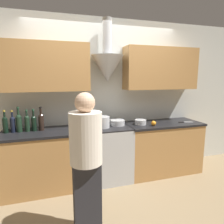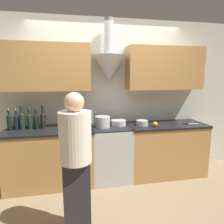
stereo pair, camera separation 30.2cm
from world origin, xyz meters
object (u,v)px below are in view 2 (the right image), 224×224
object	(u,v)px
stove_range	(111,152)
wine_bottle_4	(36,121)
wine_bottle_3	(30,121)
person_foreground_left	(76,159)
saucepan	(142,123)
wine_bottle_2	(22,120)
wine_bottle_5	(43,120)
mixing_bowl	(118,123)
stock_pot	(102,122)
wine_bottle_0	(9,121)
orange_fruit	(155,124)
wine_bottle_1	(16,121)

from	to	relation	value
stove_range	wine_bottle_4	size ratio (longest dim) A/B	2.75
wine_bottle_3	person_foreground_left	size ratio (longest dim) A/B	0.21
wine_bottle_3	person_foreground_left	xyz separation A→B (m)	(0.66, -1.14, -0.18)
wine_bottle_4	saucepan	distance (m)	1.65
wine_bottle_2	person_foreground_left	world-z (taller)	person_foreground_left
wine_bottle_2	person_foreground_left	xyz separation A→B (m)	(0.77, -1.15, -0.19)
wine_bottle_5	mixing_bowl	world-z (taller)	wine_bottle_5
wine_bottle_4	mixing_bowl	xyz separation A→B (m)	(1.27, -0.02, -0.08)
stock_pot	mixing_bowl	world-z (taller)	stock_pot
wine_bottle_0	wine_bottle_3	world-z (taller)	wine_bottle_0
orange_fruit	wine_bottle_4	bearing A→B (deg)	173.12
wine_bottle_0	saucepan	xyz separation A→B (m)	(2.03, -0.08, -0.09)
stove_range	wine_bottle_5	world-z (taller)	wine_bottle_5
wine_bottle_5	wine_bottle_0	bearing A→B (deg)	-179.67
orange_fruit	saucepan	bearing A→B (deg)	140.89
stove_range	orange_fruit	world-z (taller)	orange_fruit
wine_bottle_3	stock_pot	world-z (taller)	wine_bottle_3
wine_bottle_1	wine_bottle_3	distance (m)	0.19
wine_bottle_4	wine_bottle_2	bearing A→B (deg)	178.84
wine_bottle_1	wine_bottle_4	xyz separation A→B (m)	(0.28, -0.01, -0.00)
saucepan	person_foreground_left	bearing A→B (deg)	-135.55
wine_bottle_4	orange_fruit	bearing A→B (deg)	-6.88
wine_bottle_2	stock_pot	size ratio (longest dim) A/B	1.56
wine_bottle_5	mixing_bowl	bearing A→B (deg)	-1.00
stove_range	person_foreground_left	distance (m)	1.28
stove_range	stock_pot	world-z (taller)	stock_pot
wine_bottle_4	wine_bottle_3	bearing A→B (deg)	-178.85
orange_fruit	stock_pot	bearing A→B (deg)	171.02
wine_bottle_2	wine_bottle_4	bearing A→B (deg)	-1.16
stove_range	wine_bottle_2	xyz separation A→B (m)	(-1.33, 0.07, 0.58)
wine_bottle_1	wine_bottle_5	xyz separation A→B (m)	(0.38, -0.01, 0.01)
orange_fruit	mixing_bowl	bearing A→B (deg)	159.67
wine_bottle_2	wine_bottle_3	world-z (taller)	wine_bottle_2
wine_bottle_5	person_foreground_left	size ratio (longest dim) A/B	0.23
stove_range	wine_bottle_1	world-z (taller)	wine_bottle_1
wine_bottle_4	saucepan	bearing A→B (deg)	-2.88
wine_bottle_1	mixing_bowl	distance (m)	1.55
wine_bottle_1	orange_fruit	xyz separation A→B (m)	(2.10, -0.23, -0.09)
wine_bottle_0	wine_bottle_5	bearing A→B (deg)	0.33
mixing_bowl	orange_fruit	size ratio (longest dim) A/B	2.99
saucepan	person_foreground_left	size ratio (longest dim) A/B	0.12
wine_bottle_0	saucepan	bearing A→B (deg)	-2.37
wine_bottle_4	wine_bottle_5	size ratio (longest dim) A/B	0.91
stock_pot	saucepan	size ratio (longest dim) A/B	1.23
mixing_bowl	wine_bottle_4	bearing A→B (deg)	179.25
stove_range	wine_bottle_1	xyz separation A→B (m)	(-1.42, 0.08, 0.56)
mixing_bowl	wine_bottle_0	bearing A→B (deg)	179.38
wine_bottle_3	saucepan	world-z (taller)	wine_bottle_3
wine_bottle_5	person_foreground_left	distance (m)	1.25
wine_bottle_2	orange_fruit	size ratio (longest dim) A/B	4.54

